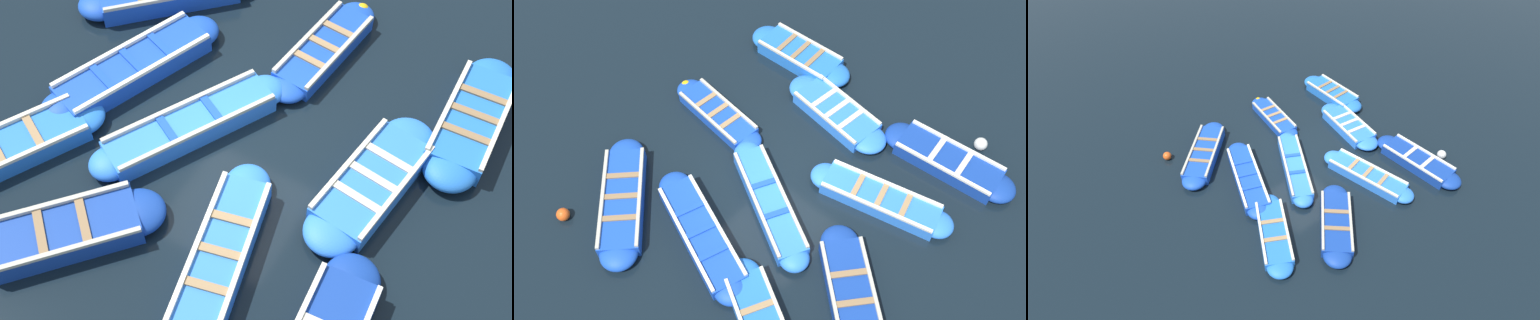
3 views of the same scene
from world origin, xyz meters
TOP-DOWN VIEW (x-y plane):
  - ground_plane at (0.00, 0.00)m, footprint 120.00×120.00m
  - boat_alongside at (-0.49, -2.56)m, footprint 1.08×3.16m
  - boat_near_quay at (-1.12, 2.23)m, footprint 1.55×3.71m
  - boat_tucked at (2.37, -0.33)m, footprint 2.08×3.88m
  - boat_end_of_row at (0.69, 0.29)m, footprint 2.43×3.71m
  - boat_inner_gap at (1.23, 3.09)m, footprint 2.84×3.05m
  - boat_far_corner at (-3.56, -2.26)m, footprint 1.08×3.30m
  - boat_bow_out at (-3.15, 2.88)m, footprint 1.17×3.58m
  - boat_broadside at (2.96, -2.39)m, footprint 3.22×3.23m
  - boat_outer_right at (-2.57, -0.20)m, footprint 1.37×3.36m
  - buoy_orange_near at (-0.66, -3.93)m, footprint 0.29×0.29m
  - buoy_yellow_far at (-4.18, 3.22)m, footprint 0.34×0.34m
  - buoy_white_drifting at (4.13, -3.20)m, footprint 0.32×0.32m

SIDE VIEW (x-z plane):
  - ground_plane at x=0.00m, z-range 0.00..0.00m
  - buoy_orange_near at x=-0.66m, z-range 0.00..0.29m
  - boat_alongside at x=-0.49m, z-range -0.03..0.34m
  - buoy_white_drifting at x=4.13m, z-range 0.00..0.32m
  - buoy_yellow_far at x=-4.18m, z-range 0.00..0.34m
  - boat_outer_right at x=-2.57m, z-range -0.03..0.38m
  - boat_near_quay at x=-1.12m, z-range -0.03..0.39m
  - boat_end_of_row at x=0.69m, z-range -0.03..0.40m
  - boat_tucked at x=2.37m, z-range -0.03..0.41m
  - boat_inner_gap at x=1.23m, z-range -0.03..0.41m
  - boat_bow_out at x=-3.15m, z-range -0.03..0.42m
  - boat_broadside at x=2.96m, z-range -0.03..0.43m
  - boat_far_corner at x=-3.56m, z-range -0.03..0.43m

